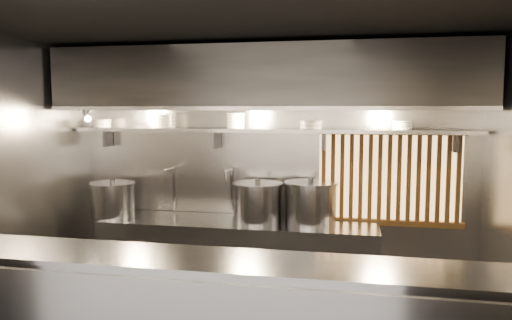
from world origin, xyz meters
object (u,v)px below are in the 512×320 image
(pendant_bulb, at_px, (257,123))
(stock_pot_left, at_px, (113,199))
(heat_lamp, at_px, (86,113))
(stock_pot_right, at_px, (311,203))
(stock_pot_mid, at_px, (258,202))

(pendant_bulb, xyz_separation_m, stock_pot_left, (-1.65, -0.11, -0.87))
(heat_lamp, xyz_separation_m, stock_pot_right, (2.38, 0.33, -0.94))
(pendant_bulb, height_order, stock_pot_right, pendant_bulb)
(stock_pot_right, bearing_deg, heat_lamp, -172.14)
(heat_lamp, relative_size, stock_pot_mid, 0.48)
(heat_lamp, xyz_separation_m, stock_pot_left, (0.15, 0.24, -0.97))
(pendant_bulb, xyz_separation_m, stock_pot_right, (0.58, -0.02, -0.84))
(pendant_bulb, xyz_separation_m, stock_pot_mid, (0.02, -0.05, -0.85))
(pendant_bulb, height_order, stock_pot_mid, pendant_bulb)
(pendant_bulb, height_order, stock_pot_left, pendant_bulb)
(stock_pot_mid, bearing_deg, stock_pot_right, 3.26)
(stock_pot_left, bearing_deg, stock_pot_right, 2.25)
(heat_lamp, relative_size, pendant_bulb, 1.87)
(heat_lamp, distance_m, stock_pot_left, 1.01)
(stock_pot_mid, bearing_deg, pendant_bulb, 107.55)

